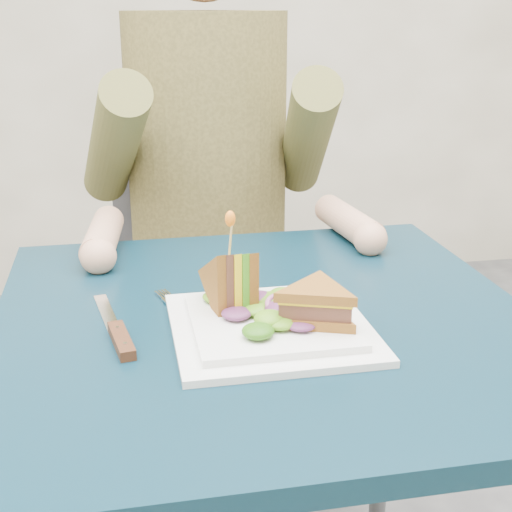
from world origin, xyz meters
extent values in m
cube|color=black|center=(0.00, 0.00, 0.71)|extent=(0.75, 0.75, 0.03)
cylinder|color=#595B5E|center=(-0.32, 0.32, 0.35)|extent=(0.04, 0.04, 0.70)
cylinder|color=#595B5E|center=(0.32, 0.32, 0.35)|extent=(0.04, 0.04, 0.70)
cube|color=#47474C|center=(0.00, 0.63, 0.45)|extent=(0.42, 0.40, 0.04)
cube|color=#47474C|center=(0.00, 0.81, 0.70)|extent=(0.42, 0.03, 0.46)
cylinder|color=#47474C|center=(-0.18, 0.46, 0.21)|extent=(0.02, 0.02, 0.43)
cylinder|color=#47474C|center=(0.18, 0.46, 0.21)|extent=(0.02, 0.02, 0.43)
cylinder|color=#47474C|center=(-0.18, 0.80, 0.21)|extent=(0.02, 0.02, 0.43)
cylinder|color=#47474C|center=(0.18, 0.80, 0.21)|extent=(0.02, 0.02, 0.43)
cylinder|color=brown|center=(0.00, 0.61, 0.87)|extent=(0.34, 0.34, 0.52)
cylinder|color=brown|center=(-0.20, 0.52, 0.89)|extent=(0.15, 0.39, 0.31)
cylinder|color=tan|center=(-0.23, 0.32, 0.76)|extent=(0.08, 0.20, 0.06)
sphere|color=tan|center=(-0.23, 0.22, 0.76)|extent=(0.06, 0.06, 0.06)
cylinder|color=brown|center=(0.20, 0.52, 0.89)|extent=(0.15, 0.39, 0.31)
cylinder|color=tan|center=(0.23, 0.32, 0.76)|extent=(0.08, 0.20, 0.06)
sphere|color=tan|center=(0.23, 0.22, 0.76)|extent=(0.06, 0.06, 0.06)
cube|color=white|center=(-0.01, -0.05, 0.73)|extent=(0.26, 0.26, 0.01)
cube|color=white|center=(-0.01, -0.05, 0.74)|extent=(0.21, 0.21, 0.01)
cube|color=silver|center=(-0.10, 0.00, 0.73)|extent=(0.05, 0.11, 0.00)
cube|color=silver|center=(-0.13, 0.07, 0.73)|extent=(0.03, 0.03, 0.00)
cube|color=silver|center=(-0.14, 0.09, 0.73)|extent=(0.01, 0.03, 0.00)
cube|color=silver|center=(-0.14, 0.09, 0.73)|extent=(0.01, 0.03, 0.00)
cube|color=silver|center=(-0.13, 0.10, 0.73)|extent=(0.01, 0.03, 0.00)
cube|color=silver|center=(-0.13, 0.10, 0.73)|extent=(0.01, 0.03, 0.00)
cube|color=silver|center=(-0.22, 0.05, 0.73)|extent=(0.04, 0.14, 0.00)
cube|color=black|center=(-0.20, -0.06, 0.74)|extent=(0.04, 0.10, 0.01)
cylinder|color=silver|center=(-0.21, -0.03, 0.74)|extent=(0.01, 0.01, 0.00)
cylinder|color=silver|center=(-0.20, -0.08, 0.74)|extent=(0.01, 0.01, 0.00)
cylinder|color=tan|center=(-0.05, -0.01, 0.85)|extent=(0.01, 0.01, 0.06)
ellipsoid|color=orange|center=(-0.05, -0.01, 0.88)|extent=(0.01, 0.01, 0.02)
torus|color=#9E4C7A|center=(0.01, -0.05, 0.77)|extent=(0.04, 0.04, 0.02)
camera|label=1|loc=(-0.19, -0.89, 1.14)|focal=50.00mm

